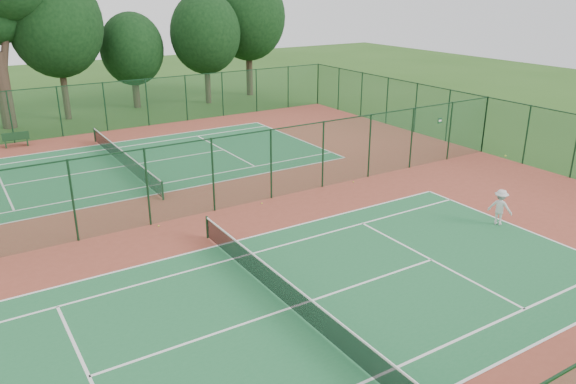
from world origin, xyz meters
The scene contains 15 objects.
ground centered at (0.00, 0.00, 0.00)m, with size 120.00×120.00×0.00m, color #2A531A.
red_pad centered at (0.00, 0.00, 0.01)m, with size 40.00×36.00×0.01m, color brown.
court_near centered at (0.00, -9.00, 0.01)m, with size 23.77×10.97×0.01m, color #21693A.
court_far centered at (0.00, 9.00, 0.01)m, with size 23.77×10.97×0.01m, color #20673A.
fence_north centered at (0.00, 18.00, 1.76)m, with size 40.00×0.09×3.50m.
fence_east centered at (20.00, 0.00, 1.76)m, with size 0.09×36.00×3.50m.
fence_divider centered at (0.00, 0.00, 1.76)m, with size 40.00×0.09×3.50m.
tennis_net_near centered at (0.00, -9.00, 0.54)m, with size 0.10×12.90×0.97m.
tennis_net_far centered at (0.00, 9.00, 0.54)m, with size 0.10×12.90×0.97m.
player_near centered at (11.38, -8.10, 0.82)m, with size 1.04×0.60×1.60m, color silver.
bench centered at (-4.63, 16.85, 0.52)m, with size 1.65×0.60×0.99m.
stray_ball_a centered at (3.81, -0.45, 0.04)m, with size 0.07×0.07×0.07m, color #D4EB36.
stray_ball_b centered at (9.49, -0.34, 0.04)m, with size 0.06×0.06×0.06m, color #BFD030.
stray_ball_c centered at (-1.33, -0.40, 0.05)m, with size 0.07×0.07×0.07m, color #CFEF37.
evergreen_row centered at (0.50, 24.25, 0.00)m, with size 39.00×5.00×12.00m, color black, non-canonical shape.
Camera 1 is at (-8.47, -22.33, 9.88)m, focal length 35.00 mm.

